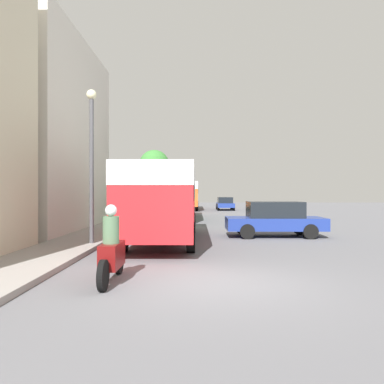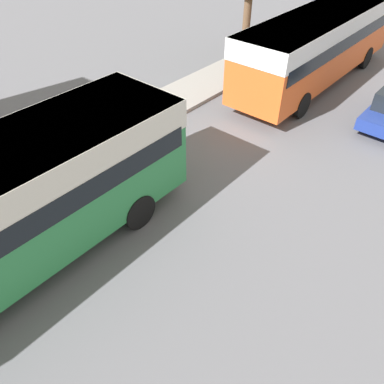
{
  "view_description": "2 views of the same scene",
  "coord_description": "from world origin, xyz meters",
  "px_view_note": "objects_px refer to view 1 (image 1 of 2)",
  "views": [
    {
      "loc": [
        -0.57,
        -8.2,
        2.02
      ],
      "look_at": [
        -0.89,
        22.14,
        1.97
      ],
      "focal_mm": 35.0,
      "sensor_mm": 36.0,
      "label": 1
    },
    {
      "loc": [
        4.94,
        17.58,
        7.3
      ],
      "look_at": [
        0.03,
        23.29,
        0.9
      ],
      "focal_mm": 35.0,
      "sensor_mm": 36.0,
      "label": 2
    }
  ],
  "objects_px": {
    "bus_lead": "(164,194)",
    "pedestrian_walking_away": "(144,202)",
    "bus_third_in_line": "(187,192)",
    "pedestrian_near_curb": "(144,205)",
    "car_far_curb": "(225,203)",
    "bus_following": "(176,192)",
    "motorcycle_behind_lead": "(112,251)",
    "car_crossing": "(275,219)"
  },
  "relations": [
    {
      "from": "bus_third_in_line",
      "to": "pedestrian_walking_away",
      "type": "relative_size",
      "value": 5.89
    },
    {
      "from": "car_crossing",
      "to": "car_far_curb",
      "type": "relative_size",
      "value": 1.07
    },
    {
      "from": "bus_following",
      "to": "bus_third_in_line",
      "type": "relative_size",
      "value": 0.92
    },
    {
      "from": "bus_lead",
      "to": "bus_following",
      "type": "relative_size",
      "value": 0.96
    },
    {
      "from": "bus_following",
      "to": "bus_lead",
      "type": "bearing_deg",
      "value": -89.17
    },
    {
      "from": "pedestrian_near_curb",
      "to": "pedestrian_walking_away",
      "type": "xyz_separation_m",
      "value": [
        -0.77,
        5.7,
        0.06
      ]
    },
    {
      "from": "bus_lead",
      "to": "pedestrian_near_curb",
      "type": "relative_size",
      "value": 5.48
    },
    {
      "from": "bus_following",
      "to": "motorcycle_behind_lead",
      "type": "xyz_separation_m",
      "value": [
        -0.4,
        -19.09,
        -1.3
      ]
    },
    {
      "from": "bus_lead",
      "to": "bus_third_in_line",
      "type": "height_order",
      "value": "bus_third_in_line"
    },
    {
      "from": "bus_lead",
      "to": "motorcycle_behind_lead",
      "type": "xyz_separation_m",
      "value": [
        -0.57,
        -6.88,
        -1.22
      ]
    },
    {
      "from": "car_far_curb",
      "to": "pedestrian_walking_away",
      "type": "relative_size",
      "value": 2.25
    },
    {
      "from": "bus_lead",
      "to": "pedestrian_walking_away",
      "type": "distance_m",
      "value": 18.65
    },
    {
      "from": "bus_third_in_line",
      "to": "motorcycle_behind_lead",
      "type": "height_order",
      "value": "bus_third_in_line"
    },
    {
      "from": "bus_third_in_line",
      "to": "pedestrian_walking_away",
      "type": "distance_m",
      "value": 9.13
    },
    {
      "from": "bus_following",
      "to": "motorcycle_behind_lead",
      "type": "relative_size",
      "value": 4.29
    },
    {
      "from": "motorcycle_behind_lead",
      "to": "car_far_curb",
      "type": "relative_size",
      "value": 0.56
    },
    {
      "from": "bus_lead",
      "to": "car_far_curb",
      "type": "bearing_deg",
      "value": 80.03
    },
    {
      "from": "motorcycle_behind_lead",
      "to": "car_crossing",
      "type": "bearing_deg",
      "value": 57.37
    },
    {
      "from": "bus_following",
      "to": "pedestrian_walking_away",
      "type": "height_order",
      "value": "bus_following"
    },
    {
      "from": "bus_lead",
      "to": "bus_following",
      "type": "height_order",
      "value": "bus_following"
    },
    {
      "from": "motorcycle_behind_lead",
      "to": "bus_following",
      "type": "bearing_deg",
      "value": 88.81
    },
    {
      "from": "bus_lead",
      "to": "pedestrian_walking_away",
      "type": "bearing_deg",
      "value": 100.4
    },
    {
      "from": "bus_lead",
      "to": "pedestrian_walking_away",
      "type": "height_order",
      "value": "bus_lead"
    },
    {
      "from": "bus_following",
      "to": "bus_third_in_line",
      "type": "distance_m",
      "value": 14.46
    },
    {
      "from": "bus_following",
      "to": "bus_third_in_line",
      "type": "xyz_separation_m",
      "value": [
        0.44,
        14.45,
        -0.02
      ]
    },
    {
      "from": "motorcycle_behind_lead",
      "to": "pedestrian_walking_away",
      "type": "height_order",
      "value": "pedestrian_walking_away"
    },
    {
      "from": "car_far_curb",
      "to": "bus_following",
      "type": "bearing_deg",
      "value": -109.47
    },
    {
      "from": "bus_lead",
      "to": "pedestrian_walking_away",
      "type": "xyz_separation_m",
      "value": [
        -3.36,
        18.32,
        -0.84
      ]
    },
    {
      "from": "pedestrian_walking_away",
      "to": "car_crossing",
      "type": "bearing_deg",
      "value": -64.08
    },
    {
      "from": "pedestrian_walking_away",
      "to": "pedestrian_near_curb",
      "type": "bearing_deg",
      "value": -82.32
    },
    {
      "from": "bus_following",
      "to": "motorcycle_behind_lead",
      "type": "distance_m",
      "value": 19.14
    },
    {
      "from": "motorcycle_behind_lead",
      "to": "car_crossing",
      "type": "height_order",
      "value": "motorcycle_behind_lead"
    },
    {
      "from": "bus_lead",
      "to": "pedestrian_walking_away",
      "type": "relative_size",
      "value": 5.2
    },
    {
      "from": "car_far_curb",
      "to": "pedestrian_near_curb",
      "type": "height_order",
      "value": "pedestrian_near_curb"
    },
    {
      "from": "bus_following",
      "to": "pedestrian_walking_away",
      "type": "bearing_deg",
      "value": 117.53
    },
    {
      "from": "car_far_curb",
      "to": "car_crossing",
      "type": "bearing_deg",
      "value": -89.13
    },
    {
      "from": "pedestrian_walking_away",
      "to": "motorcycle_behind_lead",
      "type": "bearing_deg",
      "value": -83.68
    },
    {
      "from": "car_far_curb",
      "to": "pedestrian_walking_away",
      "type": "distance_m",
      "value": 10.47
    },
    {
      "from": "motorcycle_behind_lead",
      "to": "bus_third_in_line",
      "type": "bearing_deg",
      "value": 88.57
    },
    {
      "from": "motorcycle_behind_lead",
      "to": "pedestrian_walking_away",
      "type": "bearing_deg",
      "value": 96.32
    },
    {
      "from": "car_far_curb",
      "to": "pedestrian_walking_away",
      "type": "height_order",
      "value": "pedestrian_walking_away"
    },
    {
      "from": "bus_following",
      "to": "pedestrian_near_curb",
      "type": "relative_size",
      "value": 5.69
    }
  ]
}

